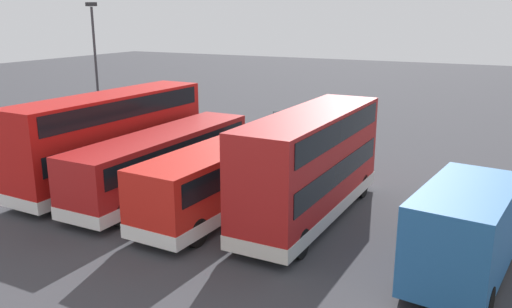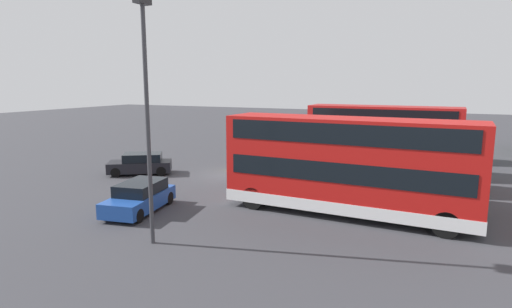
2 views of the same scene
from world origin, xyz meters
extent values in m
plane|color=#38383D|center=(0.00, 0.00, 0.00)|extent=(140.00, 140.00, 0.00)
cube|color=#A51919|center=(-5.61, 9.23, 2.45)|extent=(2.70, 10.12, 4.20)
cube|color=silver|center=(-5.61, 9.23, 0.62)|extent=(2.74, 10.16, 0.55)
cube|color=black|center=(-5.61, 9.23, 2.25)|extent=(2.75, 9.32, 0.90)
cube|color=black|center=(-5.61, 9.23, 3.95)|extent=(2.75, 9.32, 0.90)
cube|color=black|center=(-5.68, 4.16, 2.25)|extent=(2.25, 0.09, 1.10)
cylinder|color=black|center=(-4.53, 5.57, 0.55)|extent=(0.32, 1.10, 1.10)
cylinder|color=black|center=(-6.78, 5.61, 0.55)|extent=(0.32, 1.10, 1.10)
cylinder|color=black|center=(-4.43, 12.86, 0.55)|extent=(0.32, 1.10, 1.10)
cylinder|color=black|center=(-6.68, 12.89, 0.55)|extent=(0.32, 1.10, 1.10)
cube|color=red|center=(-1.97, 9.29, 1.65)|extent=(3.08, 11.76, 2.60)
cube|color=silver|center=(-1.97, 9.29, 0.62)|extent=(3.12, 11.80, 0.55)
cube|color=black|center=(-1.97, 9.29, 2.25)|extent=(3.10, 10.96, 0.90)
cube|color=black|center=(-2.24, 3.44, 2.25)|extent=(2.25, 0.16, 1.10)
cylinder|color=black|center=(-1.05, 4.82, 0.55)|extent=(0.35, 1.11, 1.10)
cylinder|color=black|center=(-3.30, 4.92, 0.55)|extent=(0.35, 1.11, 1.10)
cylinder|color=black|center=(-0.65, 13.66, 0.55)|extent=(0.35, 1.11, 1.10)
cylinder|color=black|center=(-2.89, 13.76, 0.55)|extent=(0.35, 1.11, 1.10)
cube|color=#A51919|center=(1.90, 9.27, 1.65)|extent=(2.70, 11.41, 2.60)
cube|color=silver|center=(1.90, 9.27, 0.62)|extent=(2.74, 11.45, 0.55)
cube|color=black|center=(1.90, 9.27, 2.25)|extent=(2.75, 10.61, 0.90)
cube|color=black|center=(1.83, 3.55, 2.25)|extent=(2.25, 0.09, 1.10)
cylinder|color=black|center=(2.97, 4.97, 0.55)|extent=(0.31, 1.10, 1.10)
cylinder|color=black|center=(0.72, 5.00, 0.55)|extent=(0.31, 1.10, 1.10)
cylinder|color=black|center=(3.08, 13.55, 0.55)|extent=(0.31, 1.10, 1.10)
cylinder|color=black|center=(0.83, 13.58, 0.55)|extent=(0.31, 1.10, 1.10)
cube|color=#B71411|center=(5.16, 9.15, 2.45)|extent=(2.97, 11.52, 4.20)
cube|color=silver|center=(5.16, 9.15, 0.62)|extent=(3.01, 11.56, 0.55)
cube|color=black|center=(5.16, 9.15, 2.25)|extent=(3.00, 10.72, 0.90)
cube|color=black|center=(5.16, 9.15, 3.95)|extent=(3.00, 10.72, 0.90)
cube|color=black|center=(4.95, 3.41, 2.25)|extent=(2.25, 0.14, 1.10)
cylinder|color=black|center=(6.12, 4.80, 0.55)|extent=(0.34, 1.11, 1.10)
cylinder|color=black|center=(3.88, 4.88, 0.55)|extent=(0.34, 1.11, 1.10)
cylinder|color=black|center=(6.45, 13.42, 0.55)|extent=(0.34, 1.11, 1.10)
cylinder|color=black|center=(4.20, 13.51, 0.55)|extent=(0.34, 1.11, 1.10)
cube|color=#235999|center=(-11.92, 12.21, 1.80)|extent=(3.11, 5.75, 2.80)
cube|color=black|center=(-12.34, 8.48, 1.50)|extent=(2.71, 2.27, 2.20)
cylinder|color=black|center=(-11.22, 8.35, 0.50)|extent=(0.39, 1.03, 1.00)
cylinder|color=black|center=(-10.59, 13.82, 0.50)|extent=(0.39, 1.03, 1.00)
cylinder|color=black|center=(-12.84, 14.08, 0.50)|extent=(0.39, 1.03, 1.00)
cube|color=#1E479E|center=(8.77, 0.00, 0.53)|extent=(4.42, 2.48, 0.70)
cube|color=black|center=(8.57, -0.04, 1.15)|extent=(2.75, 2.04, 0.55)
cylinder|color=black|center=(10.10, 1.04, 0.32)|extent=(0.67, 0.33, 0.64)
cylinder|color=black|center=(10.37, -0.54, 0.32)|extent=(0.67, 0.33, 0.64)
cylinder|color=black|center=(7.17, 0.53, 0.32)|extent=(0.67, 0.33, 0.64)
cylinder|color=black|center=(7.44, -1.04, 0.32)|extent=(0.67, 0.33, 0.64)
cube|color=black|center=(2.12, -5.52, 0.53)|extent=(3.74, 4.44, 0.70)
cube|color=black|center=(2.01, -5.35, 1.15)|extent=(2.72, 2.97, 0.55)
cylinder|color=black|center=(3.58, -6.32, 0.32)|extent=(0.53, 0.66, 0.64)
cylinder|color=black|center=(2.23, -7.19, 0.32)|extent=(0.53, 0.66, 0.64)
cylinder|color=black|center=(2.00, -3.86, 0.32)|extent=(0.53, 0.66, 0.64)
cylinder|color=black|center=(0.65, -4.72, 0.32)|extent=(0.53, 0.66, 0.64)
cylinder|color=#38383D|center=(11.73, 3.11, 4.41)|extent=(0.16, 0.16, 8.83)
cube|color=#262628|center=(11.73, 3.11, 8.98)|extent=(0.70, 0.30, 0.24)
cylinder|color=yellow|center=(-1.59, -0.31, 0.47)|extent=(0.60, 0.60, 0.95)
camera|label=1|loc=(-13.11, 28.81, 8.35)|focal=36.91mm
camera|label=2|loc=(24.00, 13.10, 6.13)|focal=29.18mm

